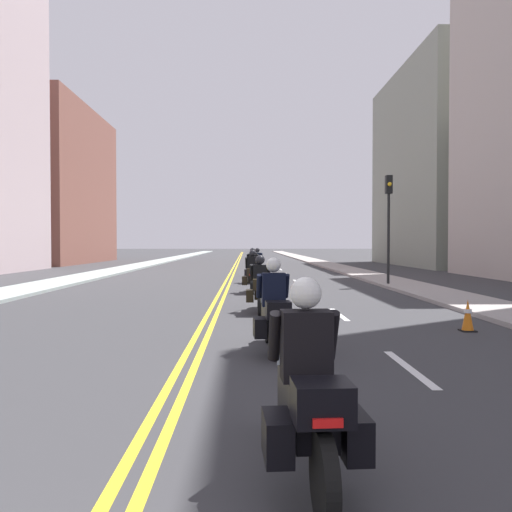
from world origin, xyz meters
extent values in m
plane|color=#353437|center=(0.00, 48.00, 0.00)|extent=(264.00, 264.00, 0.00)
cube|color=#95A09C|center=(-7.88, 48.00, 0.06)|extent=(2.25, 144.00, 0.12)
cube|color=#9E9590|center=(7.88, 48.00, 0.06)|extent=(2.25, 144.00, 0.12)
cube|color=yellow|center=(-0.12, 48.00, 0.00)|extent=(0.12, 132.00, 0.01)
cube|color=yellow|center=(0.12, 48.00, 0.00)|extent=(0.12, 132.00, 0.01)
cube|color=silver|center=(3.38, 8.00, 0.00)|extent=(0.14, 2.40, 0.01)
cube|color=silver|center=(3.38, 14.00, 0.00)|extent=(0.14, 2.40, 0.01)
cube|color=silver|center=(3.38, 20.00, 0.00)|extent=(0.14, 2.40, 0.01)
cube|color=silver|center=(3.38, 26.00, 0.00)|extent=(0.14, 2.40, 0.01)
cube|color=silver|center=(3.38, 32.00, 0.00)|extent=(0.14, 2.40, 0.01)
cube|color=silver|center=(3.38, 38.00, 0.00)|extent=(0.14, 2.40, 0.01)
cube|color=silver|center=(3.38, 44.00, 0.00)|extent=(0.14, 2.40, 0.01)
cube|color=silver|center=(3.38, 50.00, 0.00)|extent=(0.14, 2.40, 0.01)
cube|color=silver|center=(3.38, 56.00, 0.00)|extent=(0.14, 2.40, 0.01)
cube|color=brown|center=(-18.52, 51.24, 7.42)|extent=(9.17, 18.19, 14.83)
cube|color=gray|center=(17.49, 45.02, 8.39)|extent=(7.11, 18.37, 16.79)
cube|color=#2D3847|center=(21.06, 45.02, 4.20)|extent=(0.04, 15.43, 0.90)
cube|color=#2D3847|center=(21.06, 45.02, 8.81)|extent=(0.04, 15.43, 0.90)
cube|color=#2D3847|center=(21.06, 45.02, 13.43)|extent=(0.04, 15.43, 0.90)
cylinder|color=black|center=(1.35, 5.17, 0.31)|extent=(0.14, 0.62, 0.62)
cylinder|color=black|center=(1.44, 3.61, 0.31)|extent=(0.14, 0.62, 0.62)
cube|color=silver|center=(1.35, 5.17, 0.64)|extent=(0.16, 0.33, 0.04)
cube|color=black|center=(1.39, 4.39, 0.59)|extent=(0.38, 1.20, 0.40)
cube|color=black|center=(1.43, 3.69, 0.81)|extent=(0.42, 0.38, 0.28)
cube|color=red|center=(1.44, 3.50, 0.73)|extent=(0.20, 0.04, 0.06)
cube|color=black|center=(1.14, 3.91, 0.49)|extent=(0.22, 0.45, 0.32)
cube|color=black|center=(1.70, 3.94, 0.49)|extent=(0.22, 0.45, 0.32)
cube|color=#B2C1CC|center=(1.37, 4.89, 0.97)|extent=(0.37, 0.14, 0.36)
cube|color=black|center=(1.40, 4.34, 1.07)|extent=(0.41, 0.28, 0.56)
cylinder|color=black|center=(1.15, 4.48, 1.12)|extent=(0.11, 0.29, 0.45)
cylinder|color=black|center=(1.63, 4.50, 1.12)|extent=(0.11, 0.29, 0.45)
sphere|color=white|center=(1.39, 4.37, 1.49)|extent=(0.26, 0.26, 0.26)
cylinder|color=black|center=(1.34, 10.10, 0.31)|extent=(0.16, 0.64, 0.63)
cylinder|color=black|center=(1.43, 8.51, 0.31)|extent=(0.16, 0.64, 0.63)
cube|color=silver|center=(1.34, 10.10, 0.65)|extent=(0.16, 0.33, 0.04)
cube|color=black|center=(1.39, 9.31, 0.59)|extent=(0.39, 1.23, 0.40)
cube|color=black|center=(1.43, 8.59, 0.81)|extent=(0.42, 0.38, 0.28)
cube|color=red|center=(1.44, 8.40, 0.73)|extent=(0.20, 0.04, 0.06)
cube|color=black|center=(1.13, 8.81, 0.49)|extent=(0.23, 0.45, 0.32)
cube|color=black|center=(1.69, 8.85, 0.49)|extent=(0.23, 0.45, 0.32)
cube|color=#B2C1CC|center=(1.36, 9.81, 0.97)|extent=(0.37, 0.14, 0.36)
cube|color=black|center=(1.39, 9.26, 1.09)|extent=(0.41, 0.28, 0.58)
cylinder|color=black|center=(1.14, 9.39, 1.14)|extent=(0.12, 0.29, 0.45)
cylinder|color=black|center=(1.62, 9.42, 1.14)|extent=(0.12, 0.29, 0.45)
sphere|color=white|center=(1.39, 9.29, 1.52)|extent=(0.26, 0.26, 0.26)
cylinder|color=black|center=(1.30, 15.46, 0.31)|extent=(0.14, 0.62, 0.62)
cylinder|color=black|center=(1.28, 13.81, 0.31)|extent=(0.14, 0.62, 0.62)
cube|color=silver|center=(1.30, 15.46, 0.64)|extent=(0.14, 0.32, 0.04)
cube|color=black|center=(1.29, 14.64, 0.59)|extent=(0.34, 1.25, 0.40)
cube|color=black|center=(1.28, 13.90, 0.81)|extent=(0.40, 0.37, 0.28)
cube|color=red|center=(1.28, 13.71, 0.73)|extent=(0.20, 0.03, 0.06)
cube|color=black|center=(1.01, 14.15, 0.49)|extent=(0.21, 0.44, 0.32)
cube|color=black|center=(1.57, 14.14, 0.49)|extent=(0.21, 0.44, 0.32)
cube|color=#B2C1CC|center=(1.30, 15.16, 0.97)|extent=(0.36, 0.13, 0.36)
cube|color=black|center=(1.29, 14.59, 1.04)|extent=(0.40, 0.27, 0.51)
cylinder|color=black|center=(1.05, 14.74, 1.09)|extent=(0.10, 0.28, 0.45)
cylinder|color=black|center=(1.53, 14.73, 1.09)|extent=(0.10, 0.28, 0.45)
sphere|color=black|center=(1.29, 14.62, 1.44)|extent=(0.26, 0.26, 0.26)
cylinder|color=black|center=(1.18, 21.02, 0.31)|extent=(0.15, 0.63, 0.63)
cylinder|color=black|center=(1.12, 19.49, 0.31)|extent=(0.15, 0.63, 0.63)
cube|color=silver|center=(1.18, 21.02, 0.65)|extent=(0.15, 0.33, 0.04)
cube|color=black|center=(1.15, 20.26, 0.59)|extent=(0.37, 1.18, 0.40)
cube|color=black|center=(1.12, 19.57, 0.81)|extent=(0.41, 0.38, 0.28)
cube|color=red|center=(1.12, 19.38, 0.73)|extent=(0.20, 0.04, 0.06)
cube|color=black|center=(0.85, 19.81, 0.49)|extent=(0.22, 0.45, 0.32)
cube|color=black|center=(1.41, 19.78, 0.49)|extent=(0.22, 0.45, 0.32)
cube|color=#B2C1CC|center=(1.17, 20.75, 0.97)|extent=(0.36, 0.14, 0.36)
cube|color=black|center=(1.15, 20.21, 1.09)|extent=(0.41, 0.28, 0.58)
cylinder|color=black|center=(0.92, 20.37, 1.14)|extent=(0.11, 0.28, 0.45)
cylinder|color=black|center=(1.40, 20.35, 1.14)|extent=(0.11, 0.28, 0.45)
sphere|color=black|center=(1.15, 20.24, 1.52)|extent=(0.26, 0.26, 0.26)
cylinder|color=black|center=(1.23, 26.06, 0.33)|extent=(0.14, 0.66, 0.66)
cylinder|color=black|center=(1.19, 24.52, 0.33)|extent=(0.14, 0.66, 0.66)
cube|color=silver|center=(1.23, 26.06, 0.68)|extent=(0.15, 0.32, 0.04)
cube|color=black|center=(1.21, 25.29, 0.61)|extent=(0.35, 1.18, 0.40)
cube|color=black|center=(1.20, 24.60, 0.83)|extent=(0.41, 0.37, 0.28)
cube|color=red|center=(1.19, 24.41, 0.75)|extent=(0.20, 0.03, 0.06)
cube|color=black|center=(0.92, 24.84, 0.51)|extent=(0.21, 0.44, 0.32)
cube|color=black|center=(1.48, 24.82, 0.51)|extent=(0.21, 0.44, 0.32)
cube|color=#B2C1CC|center=(1.22, 25.79, 0.99)|extent=(0.36, 0.13, 0.36)
cube|color=black|center=(1.21, 25.24, 1.11)|extent=(0.41, 0.27, 0.60)
cylinder|color=black|center=(0.97, 25.40, 1.16)|extent=(0.11, 0.28, 0.45)
cylinder|color=black|center=(1.45, 25.39, 1.16)|extent=(0.11, 0.28, 0.45)
sphere|color=black|center=(1.21, 25.27, 1.55)|extent=(0.26, 0.26, 0.26)
cylinder|color=black|center=(1.53, 30.78, 0.31)|extent=(0.15, 0.62, 0.62)
cylinder|color=black|center=(1.55, 29.32, 0.31)|extent=(0.15, 0.62, 0.62)
cube|color=silver|center=(1.53, 30.78, 0.64)|extent=(0.14, 0.32, 0.04)
cube|color=black|center=(1.54, 30.05, 0.59)|extent=(0.34, 1.12, 0.40)
cube|color=black|center=(1.55, 29.39, 0.81)|extent=(0.40, 0.37, 0.28)
cube|color=red|center=(1.55, 29.20, 0.73)|extent=(0.20, 0.03, 0.06)
cube|color=black|center=(1.27, 29.61, 0.49)|extent=(0.21, 0.44, 0.32)
cube|color=black|center=(1.83, 29.61, 0.49)|extent=(0.21, 0.44, 0.32)
cube|color=#B2C1CC|center=(1.53, 30.52, 0.97)|extent=(0.36, 0.13, 0.36)
cube|color=black|center=(1.54, 30.00, 1.07)|extent=(0.40, 0.27, 0.57)
cylinder|color=black|center=(1.30, 30.15, 1.12)|extent=(0.10, 0.28, 0.45)
cylinder|color=black|center=(1.78, 30.15, 1.12)|extent=(0.10, 0.28, 0.45)
sphere|color=black|center=(1.54, 30.03, 1.50)|extent=(0.26, 0.26, 0.26)
cube|color=black|center=(5.67, 11.28, 0.01)|extent=(0.31, 0.31, 0.03)
cone|color=orange|center=(5.67, 11.28, 0.36)|extent=(0.25, 0.25, 0.66)
cylinder|color=white|center=(5.67, 11.28, 0.44)|extent=(0.17, 0.17, 0.08)
cylinder|color=black|center=(7.15, 23.06, 2.06)|extent=(0.12, 0.12, 4.12)
cube|color=black|center=(7.15, 23.06, 4.47)|extent=(0.28, 0.28, 0.80)
sphere|color=yellow|center=(7.15, 22.91, 4.47)|extent=(0.18, 0.18, 0.18)
camera|label=1|loc=(0.91, 0.15, 1.89)|focal=36.79mm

